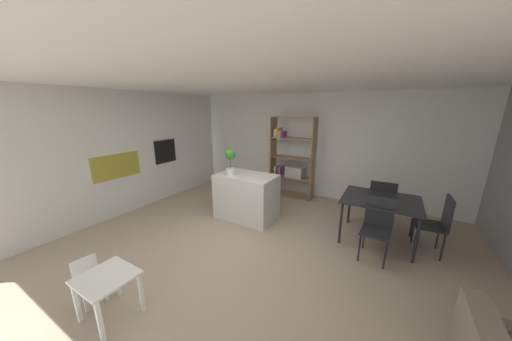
{
  "coord_description": "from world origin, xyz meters",
  "views": [
    {
      "loc": [
        1.98,
        -2.85,
        2.25
      ],
      "look_at": [
        0.02,
        0.49,
        1.22
      ],
      "focal_mm": 16.41,
      "sensor_mm": 36.0,
      "label": 1
    }
  ],
  "objects_px": {
    "child_table": "(107,284)",
    "dining_chair_near": "(377,223)",
    "child_chair_left": "(89,278)",
    "open_bookshelf": "(291,160)",
    "built_in_oven": "(165,151)",
    "potted_plant_on_island": "(230,160)",
    "dining_table": "(381,202)",
    "kitchen_island": "(246,197)",
    "dining_chair_far": "(382,200)",
    "dining_chair_window_side": "(439,221)"
  },
  "relations": [
    {
      "from": "open_bookshelf",
      "to": "dining_table",
      "type": "height_order",
      "value": "open_bookshelf"
    },
    {
      "from": "dining_table",
      "to": "dining_chair_near",
      "type": "relative_size",
      "value": 1.28
    },
    {
      "from": "dining_table",
      "to": "dining_chair_far",
      "type": "height_order",
      "value": "dining_chair_far"
    },
    {
      "from": "kitchen_island",
      "to": "dining_chair_far",
      "type": "distance_m",
      "value": 2.63
    },
    {
      "from": "potted_plant_on_island",
      "to": "dining_chair_near",
      "type": "height_order",
      "value": "potted_plant_on_island"
    },
    {
      "from": "built_in_oven",
      "to": "dining_chair_window_side",
      "type": "distance_m",
      "value": 5.73
    },
    {
      "from": "child_table",
      "to": "dining_table",
      "type": "height_order",
      "value": "dining_table"
    },
    {
      "from": "dining_chair_near",
      "to": "child_chair_left",
      "type": "bearing_deg",
      "value": -133.13
    },
    {
      "from": "dining_chair_window_side",
      "to": "potted_plant_on_island",
      "type": "bearing_deg",
      "value": -83.41
    },
    {
      "from": "built_in_oven",
      "to": "dining_chair_far",
      "type": "bearing_deg",
      "value": 10.87
    },
    {
      "from": "built_in_oven",
      "to": "potted_plant_on_island",
      "type": "bearing_deg",
      "value": -3.77
    },
    {
      "from": "child_table",
      "to": "child_chair_left",
      "type": "xyz_separation_m",
      "value": [
        -0.45,
        0.01,
        -0.13
      ]
    },
    {
      "from": "child_chair_left",
      "to": "dining_chair_near",
      "type": "relative_size",
      "value": 0.58
    },
    {
      "from": "kitchen_island",
      "to": "dining_chair_far",
      "type": "bearing_deg",
      "value": 20.87
    },
    {
      "from": "dining_chair_far",
      "to": "dining_chair_near",
      "type": "height_order",
      "value": "dining_chair_far"
    },
    {
      "from": "child_chair_left",
      "to": "dining_chair_near",
      "type": "xyz_separation_m",
      "value": [
        2.86,
        2.74,
        0.24
      ]
    },
    {
      "from": "open_bookshelf",
      "to": "dining_chair_near",
      "type": "height_order",
      "value": "open_bookshelf"
    },
    {
      "from": "child_table",
      "to": "dining_chair_near",
      "type": "distance_m",
      "value": 3.65
    },
    {
      "from": "dining_table",
      "to": "dining_chair_near",
      "type": "xyz_separation_m",
      "value": [
        0.01,
        -0.51,
        -0.16
      ]
    },
    {
      "from": "dining_chair_far",
      "to": "dining_chair_near",
      "type": "distance_m",
      "value": 1.03
    },
    {
      "from": "built_in_oven",
      "to": "kitchen_island",
      "type": "bearing_deg",
      "value": -0.01
    },
    {
      "from": "open_bookshelf",
      "to": "dining_chair_window_side",
      "type": "distance_m",
      "value": 3.26
    },
    {
      "from": "built_in_oven",
      "to": "child_table",
      "type": "distance_m",
      "value": 3.84
    },
    {
      "from": "open_bookshelf",
      "to": "dining_chair_near",
      "type": "distance_m",
      "value": 2.84
    },
    {
      "from": "built_in_oven",
      "to": "open_bookshelf",
      "type": "distance_m",
      "value": 3.21
    },
    {
      "from": "built_in_oven",
      "to": "dining_table",
      "type": "height_order",
      "value": "built_in_oven"
    },
    {
      "from": "built_in_oven",
      "to": "dining_chair_near",
      "type": "height_order",
      "value": "built_in_oven"
    },
    {
      "from": "built_in_oven",
      "to": "dining_table",
      "type": "distance_m",
      "value": 4.91
    },
    {
      "from": "open_bookshelf",
      "to": "child_chair_left",
      "type": "bearing_deg",
      "value": -98.68
    },
    {
      "from": "child_table",
      "to": "dining_chair_near",
      "type": "xyz_separation_m",
      "value": [
        2.41,
        2.74,
        0.11
      ]
    },
    {
      "from": "kitchen_island",
      "to": "child_chair_left",
      "type": "distance_m",
      "value": 2.86
    },
    {
      "from": "kitchen_island",
      "to": "dining_table",
      "type": "relative_size",
      "value": 1.02
    },
    {
      "from": "child_chair_left",
      "to": "dining_chair_window_side",
      "type": "relative_size",
      "value": 0.56
    },
    {
      "from": "potted_plant_on_island",
      "to": "dining_table",
      "type": "height_order",
      "value": "potted_plant_on_island"
    },
    {
      "from": "built_in_oven",
      "to": "dining_chair_near",
      "type": "xyz_separation_m",
      "value": [
        4.87,
        -0.09,
        -0.67
      ]
    },
    {
      "from": "potted_plant_on_island",
      "to": "dining_chair_window_side",
      "type": "bearing_deg",
      "value": 9.02
    },
    {
      "from": "open_bookshelf",
      "to": "child_table",
      "type": "relative_size",
      "value": 3.79
    },
    {
      "from": "child_chair_left",
      "to": "dining_chair_far",
      "type": "xyz_separation_m",
      "value": [
        2.86,
        3.77,
        0.26
      ]
    },
    {
      "from": "child_table",
      "to": "dining_chair_near",
      "type": "bearing_deg",
      "value": 48.74
    },
    {
      "from": "child_chair_left",
      "to": "dining_chair_near",
      "type": "height_order",
      "value": "dining_chair_near"
    },
    {
      "from": "open_bookshelf",
      "to": "dining_chair_near",
      "type": "bearing_deg",
      "value": -39.72
    },
    {
      "from": "potted_plant_on_island",
      "to": "dining_chair_far",
      "type": "distance_m",
      "value": 3.02
    },
    {
      "from": "dining_table",
      "to": "dining_chair_window_side",
      "type": "xyz_separation_m",
      "value": [
        0.82,
        0.0,
        -0.13
      ]
    },
    {
      "from": "kitchen_island",
      "to": "potted_plant_on_island",
      "type": "height_order",
      "value": "potted_plant_on_island"
    },
    {
      "from": "built_in_oven",
      "to": "child_chair_left",
      "type": "relative_size",
      "value": 1.08
    },
    {
      "from": "built_in_oven",
      "to": "kitchen_island",
      "type": "distance_m",
      "value": 2.53
    },
    {
      "from": "kitchen_island",
      "to": "dining_table",
      "type": "bearing_deg",
      "value": 9.7
    },
    {
      "from": "kitchen_island",
      "to": "child_table",
      "type": "height_order",
      "value": "kitchen_island"
    },
    {
      "from": "dining_chair_window_side",
      "to": "open_bookshelf",
      "type": "bearing_deg",
      "value": -115.76
    },
    {
      "from": "kitchen_island",
      "to": "potted_plant_on_island",
      "type": "distance_m",
      "value": 0.84
    }
  ]
}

